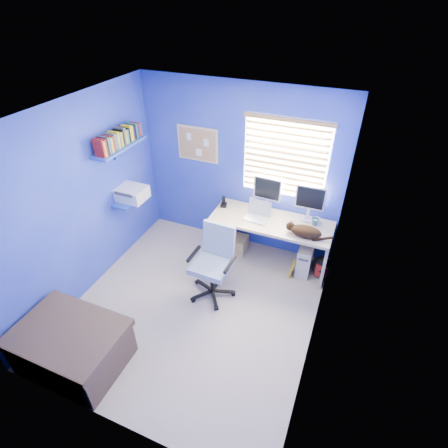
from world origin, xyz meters
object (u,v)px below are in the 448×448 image
at_px(tower_pc, 305,258).
at_px(office_chair, 213,271).
at_px(desk, 270,241).
at_px(cat, 306,232).
at_px(laptop, 257,212).

relative_size(tower_pc, office_chair, 0.45).
distance_m(desk, tower_pc, 0.56).
xyz_separation_m(desk, office_chair, (-0.51, -0.89, 0.00)).
bearing_deg(cat, desk, 167.26).
relative_size(desk, cat, 4.14).
relative_size(cat, office_chair, 0.41).
distance_m(desk, office_chair, 1.03).
xyz_separation_m(laptop, cat, (0.73, -0.14, -0.04)).
distance_m(desk, cat, 0.70).
distance_m(laptop, office_chair, 1.02).
bearing_deg(tower_pc, desk, -178.99).
relative_size(desk, laptop, 5.16).
height_order(tower_pc, office_chair, office_chair).
xyz_separation_m(tower_pc, office_chair, (-1.05, -0.91, 0.15)).
bearing_deg(desk, office_chair, -119.52).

